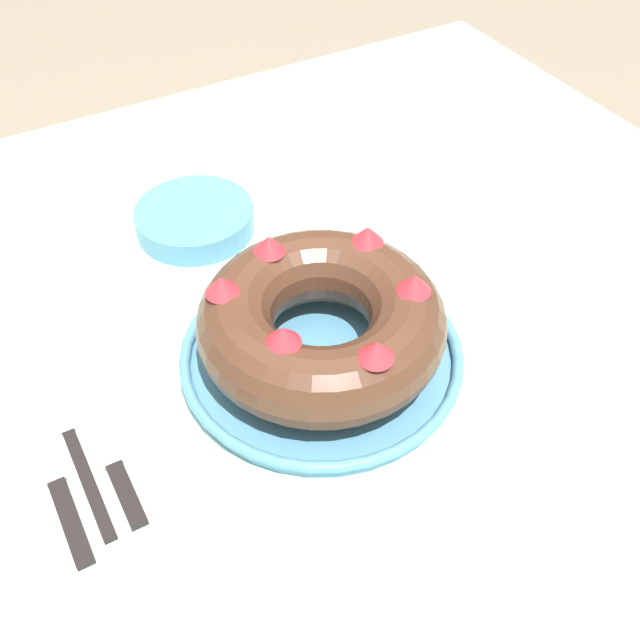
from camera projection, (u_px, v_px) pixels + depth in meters
dining_table at (310, 416)px, 0.86m from camera, size 1.34×1.26×0.77m
serving_dish at (320, 354)px, 0.80m from camera, size 0.30×0.30×0.02m
bundt_cake at (320, 319)px, 0.76m from camera, size 0.25×0.25×0.10m
fork at (76, 452)px, 0.72m from camera, size 0.02×0.18×0.01m
serving_knife at (58, 486)px, 0.69m from camera, size 0.02×0.21×0.01m
cake_knife at (115, 468)px, 0.71m from camera, size 0.02×0.16×0.01m
side_bowl at (195, 219)px, 0.96m from camera, size 0.15×0.15×0.03m
napkin at (520, 295)px, 0.88m from camera, size 0.13×0.10×0.00m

